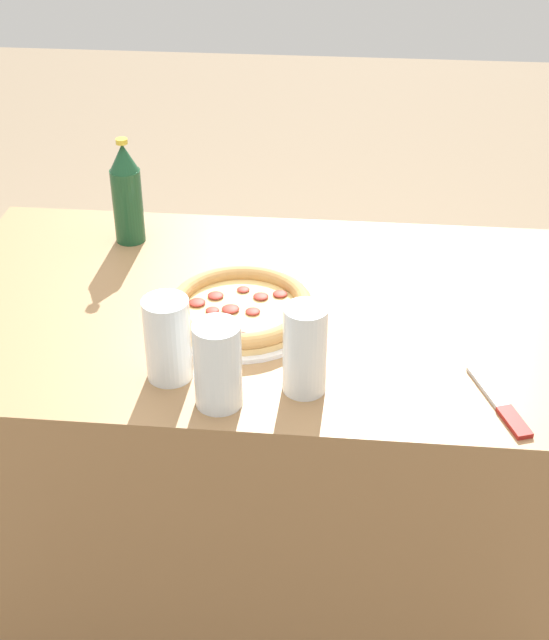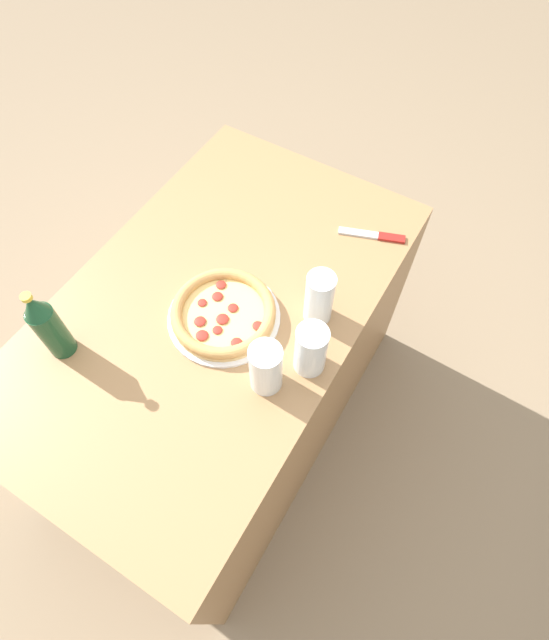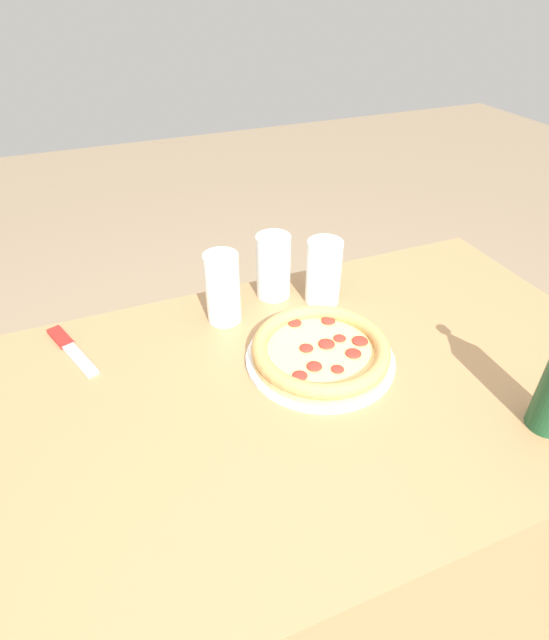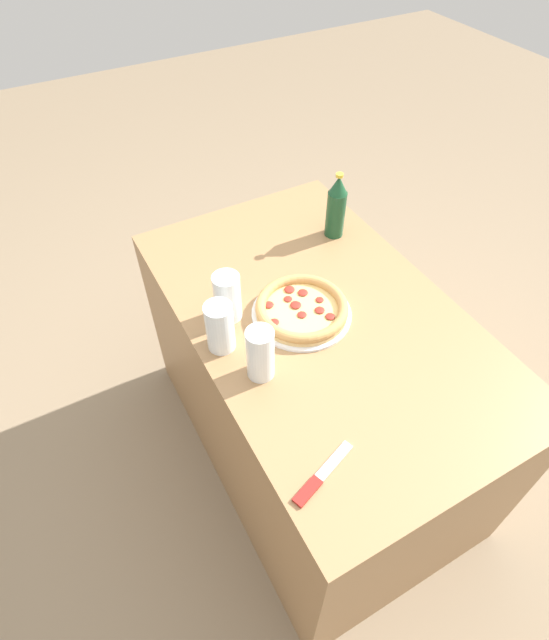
% 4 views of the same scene
% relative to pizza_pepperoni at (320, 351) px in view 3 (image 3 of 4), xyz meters
% --- Properties ---
extents(ground_plane, '(8.00, 8.00, 0.00)m').
position_rel_pizza_pepperoni_xyz_m(ground_plane, '(0.02, 0.05, -0.74)').
color(ground_plane, '#847056').
extents(table, '(1.17, 0.71, 0.72)m').
position_rel_pizza_pepperoni_xyz_m(table, '(0.02, 0.05, -0.38)').
color(table, '#997047').
rests_on(table, ground_plane).
extents(pizza_pepperoni, '(0.27, 0.27, 0.04)m').
position_rel_pizza_pepperoni_xyz_m(pizza_pepperoni, '(0.00, 0.00, 0.00)').
color(pizza_pepperoni, silver).
rests_on(pizza_pepperoni, table).
extents(glass_red_wine, '(0.07, 0.07, 0.14)m').
position_rel_pizza_pepperoni_xyz_m(glass_red_wine, '(-0.09, -0.18, 0.05)').
color(glass_red_wine, white).
rests_on(glass_red_wine, table).
extents(glass_water, '(0.07, 0.07, 0.14)m').
position_rel_pizza_pepperoni_xyz_m(glass_water, '(-0.00, -0.24, 0.04)').
color(glass_water, white).
rests_on(glass_water, table).
extents(glass_orange_juice, '(0.07, 0.07, 0.15)m').
position_rel_pizza_pepperoni_xyz_m(glass_orange_juice, '(0.12, -0.19, 0.05)').
color(glass_orange_juice, white).
rests_on(glass_orange_juice, table).
extents(knife, '(0.08, 0.18, 0.01)m').
position_rel_pizza_pepperoni_xyz_m(knife, '(0.43, -0.21, -0.02)').
color(knife, maroon).
rests_on(knife, table).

